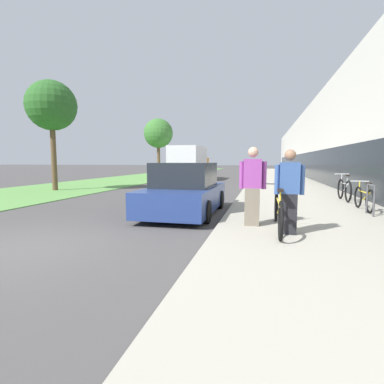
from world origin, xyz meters
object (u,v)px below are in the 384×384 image
(person_rider, at_px, (289,192))
(street_tree_far, at_px, (158,134))
(person_bystander, at_px, (253,186))
(cruiser_bike_nearest, at_px, (364,198))
(tandem_bicycle, at_px, (278,211))
(street_tree_near, at_px, (51,106))
(moving_truck, at_px, (190,163))
(bike_rack_hoop, at_px, (371,196))
(parked_sedan_curbside, at_px, (185,191))
(cruiser_bike_middle, at_px, (344,190))

(person_rider, height_order, street_tree_far, street_tree_far)
(person_bystander, bearing_deg, cruiser_bike_nearest, 42.41)
(tandem_bicycle, height_order, street_tree_near, street_tree_near)
(moving_truck, relative_size, street_tree_far, 1.14)
(moving_truck, bearing_deg, street_tree_near, -113.30)
(cruiser_bike_nearest, relative_size, moving_truck, 0.29)
(person_bystander, relative_size, bike_rack_hoop, 2.11)
(cruiser_bike_nearest, height_order, parked_sedan_curbside, parked_sedan_curbside)
(street_tree_near, height_order, street_tree_far, street_tree_near)
(parked_sedan_curbside, height_order, street_tree_near, street_tree_near)
(parked_sedan_curbside, bearing_deg, street_tree_far, 112.10)
(cruiser_bike_middle, xyz_separation_m, street_tree_far, (-12.24, 13.80, 3.52))
(street_tree_near, bearing_deg, cruiser_bike_nearest, -16.85)
(bike_rack_hoop, distance_m, parked_sedan_curbside, 5.17)
(tandem_bicycle, xyz_separation_m, moving_truck, (-6.51, 18.56, 0.90))
(parked_sedan_curbside, bearing_deg, tandem_bicycle, -39.29)
(bike_rack_hoop, xyz_separation_m, street_tree_far, (-12.14, 16.92, 3.42))
(cruiser_bike_nearest, height_order, cruiser_bike_middle, cruiser_bike_middle)
(tandem_bicycle, bearing_deg, person_bystander, 150.45)
(street_tree_near, bearing_deg, tandem_bicycle, -33.34)
(cruiser_bike_nearest, relative_size, street_tree_far, 0.33)
(tandem_bicycle, relative_size, bike_rack_hoop, 3.14)
(moving_truck, distance_m, street_tree_far, 4.14)
(tandem_bicycle, distance_m, person_bystander, 0.82)
(street_tree_near, bearing_deg, parked_sedan_curbside, -31.36)
(person_bystander, height_order, cruiser_bike_nearest, person_bystander)
(tandem_bicycle, distance_m, street_tree_near, 14.10)
(tandem_bicycle, bearing_deg, moving_truck, 109.33)
(person_rider, relative_size, person_bystander, 0.95)
(street_tree_near, bearing_deg, moving_truck, 66.70)
(person_bystander, xyz_separation_m, street_tree_near, (-10.74, 7.12, 3.45))
(person_bystander, height_order, street_tree_near, street_tree_near)
(bike_rack_hoop, relative_size, moving_truck, 0.14)
(tandem_bicycle, bearing_deg, cruiser_bike_middle, 64.54)
(tandem_bicycle, relative_size, street_tree_near, 0.45)
(bike_rack_hoop, bearing_deg, street_tree_near, 160.05)
(person_bystander, xyz_separation_m, cruiser_bike_middle, (3.20, 5.22, -0.49))
(tandem_bicycle, distance_m, bike_rack_hoop, 3.50)
(person_rider, xyz_separation_m, street_tree_near, (-11.49, 7.77, 3.50))
(cruiser_bike_nearest, bearing_deg, street_tree_near, 163.15)
(person_rider, relative_size, street_tree_far, 0.32)
(parked_sedan_curbside, bearing_deg, cruiser_bike_middle, 32.84)
(bike_rack_hoop, distance_m, cruiser_bike_middle, 3.13)
(cruiser_bike_middle, bearing_deg, cruiser_bike_nearest, -90.54)
(person_rider, xyz_separation_m, cruiser_bike_nearest, (2.43, 3.55, -0.49))
(person_rider, distance_m, cruiser_bike_middle, 6.38)
(tandem_bicycle, bearing_deg, cruiser_bike_nearest, 50.92)
(cruiser_bike_nearest, distance_m, moving_truck, 17.88)
(tandem_bicycle, bearing_deg, street_tree_far, 116.41)
(bike_rack_hoop, height_order, street_tree_near, street_tree_near)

